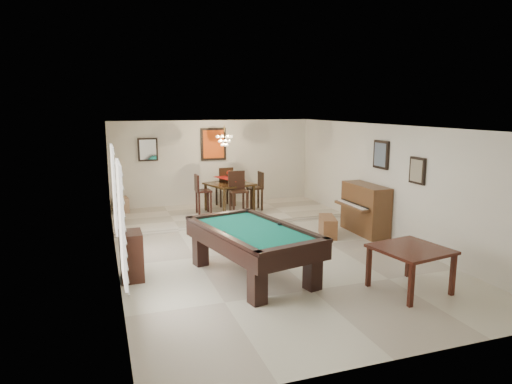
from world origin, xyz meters
TOP-DOWN VIEW (x-y plane):
  - ground_plane at (0.00, 0.00)m, footprint 6.00×9.00m
  - wall_back at (0.00, 4.50)m, footprint 6.00×0.04m
  - wall_front at (0.00, -4.50)m, footprint 6.00×0.04m
  - wall_left at (-3.00, 0.00)m, footprint 0.04×9.00m
  - wall_right at (3.00, 0.00)m, footprint 0.04×9.00m
  - ceiling at (0.00, 0.00)m, footprint 6.00×9.00m
  - dining_step at (0.00, 3.25)m, footprint 6.00×2.50m
  - window_left_front at (-2.97, -2.20)m, footprint 0.06×1.00m
  - window_left_rear at (-2.97, 0.60)m, footprint 0.06×1.00m
  - pool_table at (-0.73, -1.32)m, footprint 1.95×2.85m
  - square_table at (1.51, -2.78)m, footprint 1.23×1.23m
  - upright_piano at (2.58, 0.49)m, footprint 0.79×1.42m
  - piano_bench at (1.76, 0.54)m, footprint 0.57×0.88m
  - apothecary_chest at (-2.78, -0.76)m, footprint 0.38×0.57m
  - dining_table at (0.14, 3.27)m, footprint 1.39×1.39m
  - flower_vase at (0.14, 3.27)m, footprint 0.15×0.15m
  - dining_chair_south at (0.18, 2.53)m, footprint 0.46×0.46m
  - dining_chair_north at (0.19, 4.01)m, footprint 0.47×0.47m
  - dining_chair_west at (-0.60, 3.24)m, footprint 0.41×0.41m
  - dining_chair_east at (0.87, 3.23)m, footprint 0.40×0.40m
  - corner_bench at (-2.72, 4.15)m, footprint 0.41×0.49m
  - chandelier at (0.00, 3.20)m, footprint 0.44×0.44m
  - back_painting at (0.00, 4.46)m, footprint 0.75×0.06m
  - back_mirror at (-1.90, 4.46)m, footprint 0.55×0.06m
  - right_picture_upper at (2.96, 0.30)m, footprint 0.06×0.55m
  - right_picture_lower at (2.96, -1.00)m, footprint 0.06×0.45m

SIDE VIEW (x-z plane):
  - ground_plane at x=0.00m, z-range -0.02..0.00m
  - dining_step at x=0.00m, z-range 0.00..0.12m
  - piano_bench at x=1.76m, z-range 0.00..0.46m
  - corner_bench at x=-2.72m, z-range 0.12..0.53m
  - square_table at x=1.51m, z-range 0.00..0.74m
  - apothecary_chest at x=-2.78m, z-range 0.00..0.85m
  - pool_table at x=-0.73m, z-range 0.00..0.87m
  - dining_table at x=0.14m, z-range 0.12..1.03m
  - upright_piano at x=2.58m, z-range 0.00..1.18m
  - dining_chair_east at x=0.87m, z-range 0.12..1.20m
  - dining_chair_west at x=-0.60m, z-range 0.12..1.20m
  - dining_chair_north at x=0.19m, z-range 0.12..1.27m
  - dining_chair_south at x=0.18m, z-range 0.12..1.33m
  - flower_vase at x=0.14m, z-range 1.03..1.27m
  - wall_back at x=0.00m, z-range 0.00..2.60m
  - wall_front at x=0.00m, z-range 0.00..2.60m
  - wall_left at x=-3.00m, z-range 0.00..2.60m
  - wall_right at x=3.00m, z-range 0.00..2.60m
  - window_left_front at x=-2.97m, z-range 0.55..2.25m
  - window_left_rear at x=-2.97m, z-range 0.55..2.25m
  - right_picture_lower at x=2.96m, z-range 1.42..1.98m
  - back_mirror at x=-1.90m, z-range 1.48..2.12m
  - back_painting at x=0.00m, z-range 1.42..2.38m
  - right_picture_upper at x=2.96m, z-range 1.57..2.23m
  - chandelier at x=0.00m, z-range 1.90..2.50m
  - ceiling at x=0.00m, z-range 2.58..2.62m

